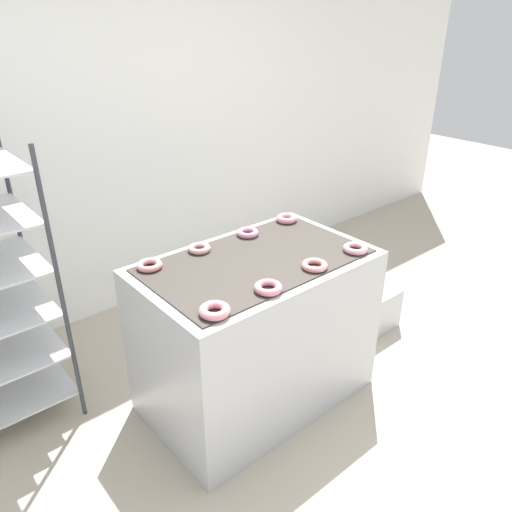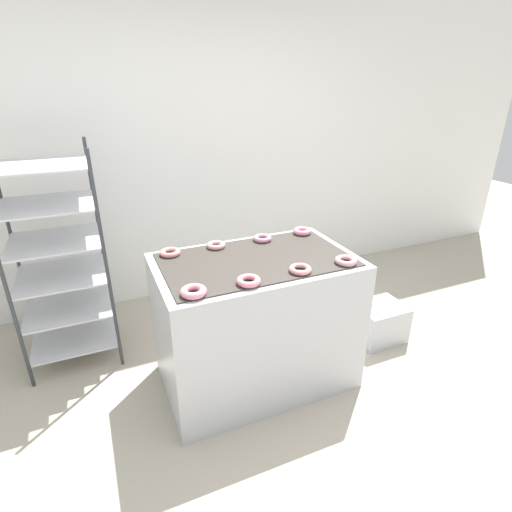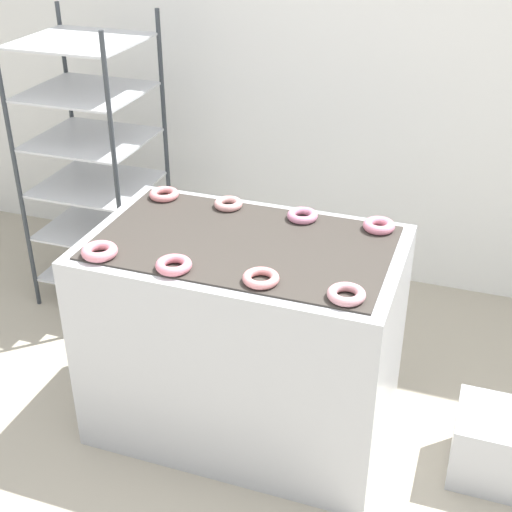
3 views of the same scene
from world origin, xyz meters
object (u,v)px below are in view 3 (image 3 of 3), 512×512
at_px(donut_near_midleft, 174,265).
at_px(donut_far_right, 379,226).
at_px(fryer_machine, 244,337).
at_px(donut_far_left, 164,194).
at_px(glaze_bin, 501,446).
at_px(donut_near_midright, 261,278).
at_px(donut_far_midleft, 228,204).
at_px(donut_near_left, 99,251).
at_px(donut_far_midright, 302,216).
at_px(baking_rack_cart, 94,162).
at_px(donut_near_right, 346,294).

distance_m(donut_near_midleft, donut_far_right, 0.86).
relative_size(fryer_machine, donut_near_midleft, 9.27).
distance_m(fryer_machine, donut_far_left, 0.72).
distance_m(glaze_bin, donut_near_midleft, 1.51).
relative_size(donut_near_midright, donut_far_midleft, 1.08).
bearing_deg(donut_near_left, fryer_machine, 31.02).
xyz_separation_m(donut_near_midright, donut_far_midright, (0.00, 0.53, 0.00)).
bearing_deg(donut_near_midleft, donut_far_midright, 59.14).
bearing_deg(donut_far_midright, donut_far_midleft, 178.79).
distance_m(donut_near_midright, donut_far_midleft, 0.63).
height_order(donut_near_midleft, donut_far_left, donut_near_midleft).
relative_size(donut_far_midright, donut_far_right, 0.99).
relative_size(baking_rack_cart, donut_near_right, 11.72).
relative_size(donut_near_left, donut_far_left, 1.05).
bearing_deg(donut_near_midleft, baking_rack_cart, 132.26).
xyz_separation_m(donut_near_left, donut_near_midright, (0.64, 0.02, -0.00)).
height_order(fryer_machine, glaze_bin, fryer_machine).
relative_size(baking_rack_cart, donut_near_midleft, 11.63).
height_order(donut_near_left, donut_near_midright, donut_near_left).
xyz_separation_m(glaze_bin, donut_far_left, (-1.56, 0.24, 0.78)).
relative_size(donut_near_midleft, donut_near_midright, 1.01).
bearing_deg(donut_far_right, donut_far_midleft, -179.80).
distance_m(baking_rack_cart, donut_far_right, 1.71).
bearing_deg(baking_rack_cart, donut_far_right, -17.70).
height_order(glaze_bin, donut_near_right, donut_near_right).
height_order(donut_near_midright, donut_far_midright, donut_far_midright).
height_order(donut_far_midleft, donut_far_midright, donut_far_midright).
bearing_deg(glaze_bin, donut_near_midleft, -165.83).
bearing_deg(donut_far_midleft, donut_far_right, 0.20).
relative_size(donut_near_midleft, donut_far_right, 1.04).
height_order(fryer_machine, donut_far_midright, donut_far_midright).
bearing_deg(donut_far_left, fryer_machine, -30.03).
xyz_separation_m(donut_near_midright, donut_near_right, (0.31, -0.01, 0.00)).
relative_size(donut_near_midleft, donut_near_right, 1.01).
relative_size(donut_near_left, donut_near_right, 1.03).
height_order(baking_rack_cart, donut_far_midleft, baking_rack_cart).
xyz_separation_m(donut_near_left, donut_far_midleft, (0.30, 0.56, -0.00)).
distance_m(baking_rack_cart, donut_far_midright, 1.42).
xyz_separation_m(baking_rack_cart, donut_far_right, (1.63, -0.52, 0.14)).
xyz_separation_m(donut_near_midleft, donut_far_left, (-0.31, 0.56, -0.00)).
xyz_separation_m(donut_near_left, donut_far_right, (0.95, 0.56, -0.00)).
bearing_deg(donut_far_midright, donut_near_midleft, -120.86).
bearing_deg(donut_far_midright, baking_rack_cart, 158.02).
xyz_separation_m(donut_near_midleft, donut_far_midleft, (-0.00, 0.56, -0.00)).
xyz_separation_m(fryer_machine, donut_far_midleft, (-0.17, 0.27, 0.47)).
height_order(donut_far_midleft, donut_far_right, donut_far_right).
height_order(donut_near_midleft, donut_far_right, donut_far_right).
xyz_separation_m(glaze_bin, donut_far_midright, (-0.92, 0.23, 0.78)).
height_order(glaze_bin, donut_far_left, donut_far_left).
xyz_separation_m(donut_far_left, donut_far_midright, (0.64, -0.01, 0.00)).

